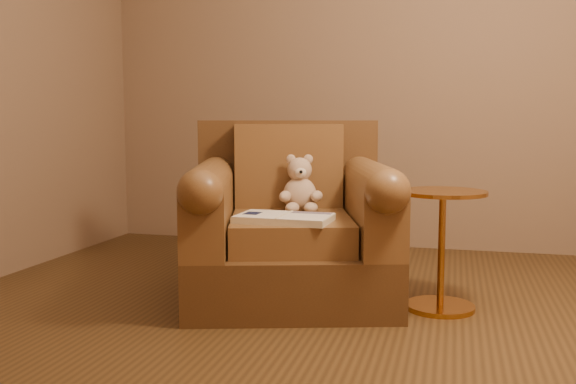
# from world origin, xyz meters

# --- Properties ---
(floor) EXTENTS (4.00, 4.00, 0.00)m
(floor) POSITION_xyz_m (0.00, 0.00, 0.00)
(floor) COLOR #4F371B
(floor) RESTS_ON ground
(armchair) EXTENTS (1.25, 1.21, 0.91)m
(armchair) POSITION_xyz_m (-0.26, 0.54, 0.35)
(armchair) COLOR #53361B
(armchair) RESTS_ON floor
(teddy_bear) EXTENTS (0.22, 0.26, 0.31)m
(teddy_bear) POSITION_xyz_m (-0.23, 0.63, 0.55)
(teddy_bear) COLOR tan
(teddy_bear) RESTS_ON armchair
(guidebook) EXTENTS (0.45, 0.28, 0.04)m
(guidebook) POSITION_xyz_m (-0.22, 0.27, 0.45)
(guidebook) COLOR beige
(guidebook) RESTS_ON armchair
(side_table) EXTENTS (0.42, 0.42, 0.58)m
(side_table) POSITION_xyz_m (0.51, 0.49, 0.31)
(side_table) COLOR #BC7E33
(side_table) RESTS_ON floor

